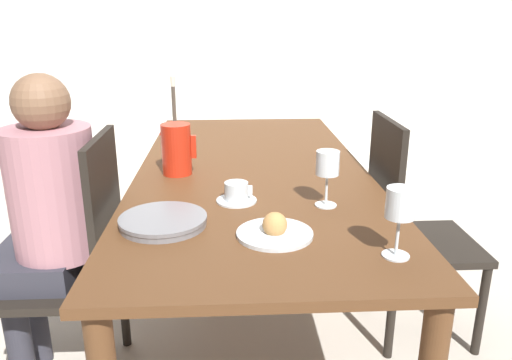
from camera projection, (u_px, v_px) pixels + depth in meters
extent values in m
plane|color=beige|center=(252.00, 318.00, 2.32)|extent=(20.00, 20.00, 0.00)
cube|color=silver|center=(238.00, 20.00, 4.12)|extent=(10.00, 0.06, 2.60)
cube|color=brown|center=(252.00, 172.00, 2.09)|extent=(0.94, 2.06, 0.03)
cylinder|color=brown|center=(179.00, 182.00, 3.11)|extent=(0.07, 0.07, 0.70)
cylinder|color=brown|center=(310.00, 180.00, 3.15)|extent=(0.07, 0.07, 0.70)
cylinder|color=black|center=(33.00, 306.00, 2.06)|extent=(0.04, 0.04, 0.40)
cylinder|color=black|center=(123.00, 303.00, 2.08)|extent=(0.04, 0.04, 0.40)
cube|color=black|center=(57.00, 280.00, 1.82)|extent=(0.42, 0.42, 0.03)
cube|color=black|center=(105.00, 209.00, 1.75)|extent=(0.03, 0.39, 0.52)
cylinder|color=black|center=(444.00, 267.00, 2.37)|extent=(0.04, 0.04, 0.40)
cylinder|color=black|center=(481.00, 311.00, 2.02)|extent=(0.04, 0.04, 0.40)
cylinder|color=black|center=(367.00, 269.00, 2.35)|extent=(0.04, 0.04, 0.40)
cylinder|color=black|center=(391.00, 314.00, 2.00)|extent=(0.04, 0.04, 0.40)
cube|color=black|center=(425.00, 244.00, 2.12)|extent=(0.42, 0.42, 0.03)
cube|color=black|center=(384.00, 183.00, 2.02)|extent=(0.03, 0.39, 0.52)
cylinder|color=#33333D|center=(19.00, 339.00, 1.82)|extent=(0.09, 0.09, 0.43)
cylinder|color=#33333D|center=(35.00, 314.00, 1.97)|extent=(0.09, 0.09, 0.43)
cube|color=#33333D|center=(38.00, 264.00, 1.82)|extent=(0.30, 0.34, 0.11)
cylinder|color=#B77A84|center=(53.00, 192.00, 1.74)|extent=(0.30, 0.30, 0.46)
sphere|color=brown|center=(41.00, 102.00, 1.64)|extent=(0.19, 0.19, 0.19)
cylinder|color=brown|center=(41.00, 146.00, 1.90)|extent=(0.25, 0.06, 0.20)
cylinder|color=red|center=(176.00, 149.00, 1.98)|extent=(0.12, 0.12, 0.20)
cube|color=red|center=(194.00, 147.00, 1.98)|extent=(0.02, 0.02, 0.09)
cone|color=red|center=(163.00, 129.00, 1.96)|extent=(0.04, 0.04, 0.04)
cylinder|color=white|center=(326.00, 205.00, 1.68)|extent=(0.07, 0.07, 0.00)
cylinder|color=white|center=(326.00, 190.00, 1.66)|extent=(0.01, 0.01, 0.11)
cylinder|color=white|center=(328.00, 163.00, 1.63)|extent=(0.08, 0.08, 0.08)
cylinder|color=white|center=(396.00, 255.00, 1.32)|extent=(0.07, 0.07, 0.00)
cylinder|color=white|center=(397.00, 236.00, 1.31)|extent=(0.01, 0.01, 0.11)
cylinder|color=white|center=(401.00, 203.00, 1.28)|extent=(0.08, 0.08, 0.08)
cylinder|color=red|center=(400.00, 210.00, 1.28)|extent=(0.06, 0.06, 0.04)
cylinder|color=silver|center=(236.00, 201.00, 1.71)|extent=(0.14, 0.14, 0.01)
cylinder|color=silver|center=(236.00, 191.00, 1.70)|extent=(0.08, 0.08, 0.06)
cube|color=silver|center=(250.00, 190.00, 1.70)|extent=(0.01, 0.01, 0.03)
cylinder|color=gray|center=(163.00, 223.00, 1.51)|extent=(0.26, 0.26, 0.02)
cylinder|color=gray|center=(163.00, 218.00, 1.51)|extent=(0.27, 0.27, 0.01)
cylinder|color=silver|center=(275.00, 234.00, 1.45)|extent=(0.22, 0.22, 0.01)
sphere|color=tan|center=(275.00, 224.00, 1.44)|extent=(0.07, 0.07, 0.07)
cylinder|color=#4C4238|center=(176.00, 137.00, 2.58)|extent=(0.06, 0.06, 0.01)
cylinder|color=#4C4238|center=(174.00, 112.00, 2.54)|extent=(0.02, 0.02, 0.26)
cylinder|color=beige|center=(173.00, 81.00, 2.49)|extent=(0.02, 0.02, 0.05)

